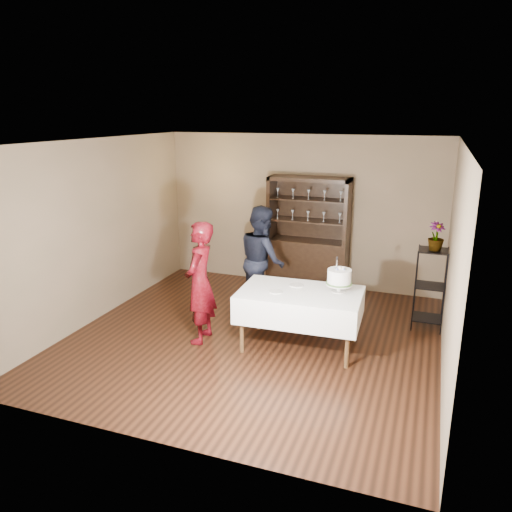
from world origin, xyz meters
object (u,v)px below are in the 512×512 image
Objects in this scene: cake at (339,278)px; man at (262,260)px; cake_table at (300,305)px; potted_plant at (436,236)px; woman at (200,283)px; china_hutch at (308,253)px; plant_etagere at (430,286)px.

man is at bearing 147.45° from cake.
potted_plant is at bearing 37.39° from cake_table.
cake is at bearing 97.28° from woman.
potted_plant is (1.61, 1.23, 0.78)m from cake_table.
man is at bearing -175.53° from potted_plant.
cake_table is 0.97× the size of woman.
china_hutch is 1.22× the size of cake_table.
cake reaches higher than cake_table.
man reaches higher than potted_plant.
china_hutch is 4.16× the size of cake.
china_hutch is at bearing 113.99° from cake.
china_hutch is 1.35m from man.
cake is (-1.12, -1.10, 0.34)m from plant_etagere.
woman reaches higher than cake_table.
potted_plant is at bearing 43.23° from cake.
potted_plant is (2.51, 0.20, 0.54)m from man.
woman is at bearing -108.48° from china_hutch.
plant_etagere is 3.30m from woman.
cake is (0.96, -2.15, 0.33)m from china_hutch.
plant_etagere is at bearing -26.83° from china_hutch.
cake is at bearing -66.01° from china_hutch.
plant_etagere is at bearing 111.73° from woman.
cake_table is at bearing -141.74° from plant_etagere.
china_hutch is 2.33m from plant_etagere.
potted_plant is (2.09, -1.08, 0.73)m from china_hutch.
cake is at bearing -135.68° from plant_etagere.
man reaches higher than cake_table.
cake reaches higher than plant_etagere.
china_hutch reaches higher than man.
woman is at bearing -167.30° from cake.
woman is 4.16× the size of potted_plant.
woman is 3.51× the size of cake.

